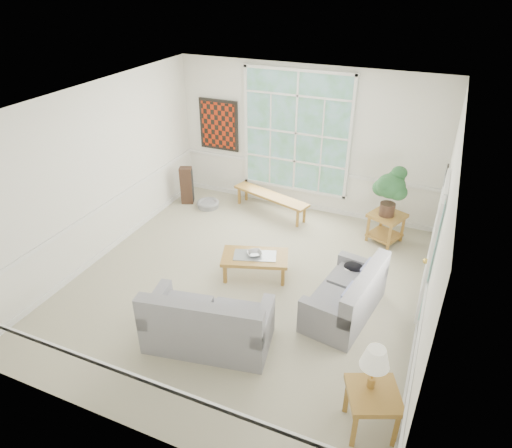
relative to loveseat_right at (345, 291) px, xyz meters
The scene contains 24 objects.
floor 1.71m from the loveseat_right, behind, with size 5.50×6.00×0.01m, color #A6A087.
ceiling 3.07m from the loveseat_right, behind, with size 5.50×6.00×0.02m, color white.
wall_back 3.67m from the loveseat_right, 118.23° to the left, with size 5.50×0.02×3.00m, color white.
wall_front 3.52m from the loveseat_right, 119.62° to the right, with size 5.50×0.02×3.00m, color white.
wall_left 4.54m from the loveseat_right, behind, with size 0.02×6.00×3.00m, color white.
wall_right 1.55m from the loveseat_right, ahead, with size 0.02×6.00×3.00m, color white.
window_back 3.78m from the loveseat_right, 121.37° to the left, with size 2.30×0.08×2.40m, color white.
entry_door 1.41m from the loveseat_right, 33.06° to the left, with size 0.08×0.90×2.10m, color white.
door_sidelight 1.29m from the loveseat_right, ahead, with size 0.08×0.26×1.90m, color white.
wall_art 4.86m from the loveseat_right, 139.91° to the left, with size 0.90×0.06×1.10m, color #5C190A.
wall_frame_near 2.40m from the loveseat_right, 60.15° to the left, with size 0.04×0.26×0.32m, color black.
wall_frame_far 2.72m from the loveseat_right, 64.77° to the left, with size 0.04×0.26×0.32m, color black.
loveseat_right is the anchor object (origin of this frame).
loveseat_front 2.06m from the loveseat_right, 139.68° to the right, with size 1.69×0.87×0.91m, color gray.
coffee_table 1.65m from the loveseat_right, 168.11° to the left, with size 1.09×0.60×0.41m, color olive.
pewter_bowl 1.65m from the loveseat_right, 167.82° to the left, with size 0.30×0.30×0.07m, color gray.
window_bench 3.37m from the loveseat_right, 130.60° to the left, with size 1.77×0.34×0.41m, color olive.
end_table 2.36m from the loveseat_right, 84.63° to the left, with size 0.58×0.58×0.58m, color olive.
houseplant 2.40m from the loveseat_right, 85.01° to the left, with size 0.56×0.56×0.96m, color #25552C, non-canonical shape.
side_table 1.98m from the loveseat_right, 67.95° to the right, with size 0.56×0.56×0.57m, color olive.
table_lamp 1.94m from the loveseat_right, 68.63° to the right, with size 0.32×0.32×0.55m, color white, non-canonical shape.
pet_bed 4.21m from the loveseat_right, 147.40° to the left, with size 0.48×0.48×0.14m, color gray.
floor_speaker 4.65m from the loveseat_right, 150.65° to the left, with size 0.26×0.20×0.83m, color #3B261A.
cat 0.55m from the loveseat_right, 90.03° to the left, with size 0.32×0.22×0.15m, color black.
Camera 1 is at (2.55, -5.53, 4.61)m, focal length 32.00 mm.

